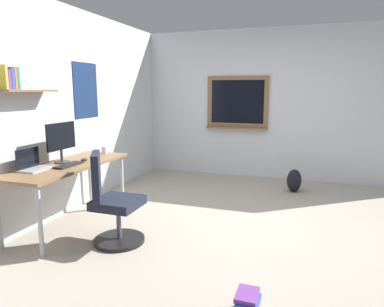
{
  "coord_description": "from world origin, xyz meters",
  "views": [
    {
      "loc": [
        -3.77,
        -0.51,
        1.56
      ],
      "look_at": [
        -0.14,
        0.72,
        0.85
      ],
      "focal_mm": 32.33,
      "sensor_mm": 36.0,
      "label": 1
    }
  ],
  "objects_px": {
    "office_chair": "(112,205)",
    "book_stack_on_floor": "(248,304)",
    "computer_mouse": "(84,160)",
    "coffee_mug": "(104,150)",
    "backpack": "(294,180)",
    "desk": "(68,170)",
    "monitor_primary": "(61,139)",
    "laptop": "(33,165)",
    "keyboard": "(69,165)"
  },
  "relations": [
    {
      "from": "computer_mouse",
      "to": "backpack",
      "type": "height_order",
      "value": "computer_mouse"
    },
    {
      "from": "laptop",
      "to": "monitor_primary",
      "type": "height_order",
      "value": "monitor_primary"
    },
    {
      "from": "office_chair",
      "to": "coffee_mug",
      "type": "distance_m",
      "value": 1.25
    },
    {
      "from": "computer_mouse",
      "to": "book_stack_on_floor",
      "type": "height_order",
      "value": "computer_mouse"
    },
    {
      "from": "desk",
      "to": "laptop",
      "type": "distance_m",
      "value": 0.41
    },
    {
      "from": "office_chair",
      "to": "laptop",
      "type": "distance_m",
      "value": 0.95
    },
    {
      "from": "office_chair",
      "to": "coffee_mug",
      "type": "xyz_separation_m",
      "value": [
        0.97,
        0.69,
        0.37
      ]
    },
    {
      "from": "desk",
      "to": "computer_mouse",
      "type": "xyz_separation_m",
      "value": [
        0.2,
        -0.08,
        0.09
      ]
    },
    {
      "from": "keyboard",
      "to": "book_stack_on_floor",
      "type": "bearing_deg",
      "value": -112.67
    },
    {
      "from": "book_stack_on_floor",
      "to": "laptop",
      "type": "bearing_deg",
      "value": 75.46
    },
    {
      "from": "book_stack_on_floor",
      "to": "keyboard",
      "type": "bearing_deg",
      "value": 67.33
    },
    {
      "from": "monitor_primary",
      "to": "book_stack_on_floor",
      "type": "xyz_separation_m",
      "value": [
        -1.02,
        -2.34,
        -0.92
      ]
    },
    {
      "from": "office_chair",
      "to": "backpack",
      "type": "distance_m",
      "value": 3.03
    },
    {
      "from": "computer_mouse",
      "to": "book_stack_on_floor",
      "type": "bearing_deg",
      "value": -118.69
    },
    {
      "from": "office_chair",
      "to": "book_stack_on_floor",
      "type": "height_order",
      "value": "office_chair"
    },
    {
      "from": "keyboard",
      "to": "computer_mouse",
      "type": "relative_size",
      "value": 3.56
    },
    {
      "from": "computer_mouse",
      "to": "coffee_mug",
      "type": "relative_size",
      "value": 1.13
    },
    {
      "from": "backpack",
      "to": "coffee_mug",
      "type": "bearing_deg",
      "value": 122.98
    },
    {
      "from": "computer_mouse",
      "to": "coffee_mug",
      "type": "height_order",
      "value": "coffee_mug"
    },
    {
      "from": "book_stack_on_floor",
      "to": "office_chair",
      "type": "bearing_deg",
      "value": 64.59
    },
    {
      "from": "office_chair",
      "to": "book_stack_on_floor",
      "type": "distance_m",
      "value": 1.72
    },
    {
      "from": "keyboard",
      "to": "coffee_mug",
      "type": "height_order",
      "value": "coffee_mug"
    },
    {
      "from": "monitor_primary",
      "to": "book_stack_on_floor",
      "type": "bearing_deg",
      "value": -113.64
    },
    {
      "from": "desk",
      "to": "coffee_mug",
      "type": "xyz_separation_m",
      "value": [
        0.71,
        -0.03,
        0.11
      ]
    },
    {
      "from": "keyboard",
      "to": "book_stack_on_floor",
      "type": "relative_size",
      "value": 1.51
    },
    {
      "from": "backpack",
      "to": "keyboard",
      "type": "bearing_deg",
      "value": 135.08
    },
    {
      "from": "monitor_primary",
      "to": "keyboard",
      "type": "relative_size",
      "value": 1.25
    },
    {
      "from": "desk",
      "to": "book_stack_on_floor",
      "type": "xyz_separation_m",
      "value": [
        -0.98,
        -2.24,
        -0.58
      ]
    },
    {
      "from": "monitor_primary",
      "to": "backpack",
      "type": "xyz_separation_m",
      "value": [
        2.21,
        -2.5,
        -0.83
      ]
    },
    {
      "from": "backpack",
      "to": "book_stack_on_floor",
      "type": "bearing_deg",
      "value": 177.1
    },
    {
      "from": "computer_mouse",
      "to": "desk",
      "type": "bearing_deg",
      "value": 158.64
    },
    {
      "from": "coffee_mug",
      "to": "backpack",
      "type": "height_order",
      "value": "coffee_mug"
    },
    {
      "from": "keyboard",
      "to": "backpack",
      "type": "bearing_deg",
      "value": -44.92
    },
    {
      "from": "desk",
      "to": "backpack",
      "type": "bearing_deg",
      "value": -46.87
    },
    {
      "from": "monitor_primary",
      "to": "computer_mouse",
      "type": "distance_m",
      "value": 0.35
    },
    {
      "from": "desk",
      "to": "laptop",
      "type": "height_order",
      "value": "laptop"
    },
    {
      "from": "monitor_primary",
      "to": "office_chair",
      "type": "bearing_deg",
      "value": -110.23
    },
    {
      "from": "keyboard",
      "to": "coffee_mug",
      "type": "bearing_deg",
      "value": 3.62
    },
    {
      "from": "laptop",
      "to": "backpack",
      "type": "height_order",
      "value": "laptop"
    },
    {
      "from": "coffee_mug",
      "to": "backpack",
      "type": "distance_m",
      "value": 2.9
    },
    {
      "from": "office_chair",
      "to": "coffee_mug",
      "type": "bearing_deg",
      "value": 35.42
    },
    {
      "from": "monitor_primary",
      "to": "backpack",
      "type": "height_order",
      "value": "monitor_primary"
    },
    {
      "from": "office_chair",
      "to": "coffee_mug",
      "type": "height_order",
      "value": "office_chair"
    },
    {
      "from": "computer_mouse",
      "to": "laptop",
      "type": "bearing_deg",
      "value": 158.11
    },
    {
      "from": "coffee_mug",
      "to": "laptop",
      "type": "bearing_deg",
      "value": 170.67
    },
    {
      "from": "computer_mouse",
      "to": "coffee_mug",
      "type": "distance_m",
      "value": 0.51
    },
    {
      "from": "monitor_primary",
      "to": "coffee_mug",
      "type": "height_order",
      "value": "monitor_primary"
    },
    {
      "from": "desk",
      "to": "office_chair",
      "type": "relative_size",
      "value": 1.7
    },
    {
      "from": "office_chair",
      "to": "computer_mouse",
      "type": "xyz_separation_m",
      "value": [
        0.46,
        0.64,
        0.34
      ]
    },
    {
      "from": "laptop",
      "to": "keyboard",
      "type": "relative_size",
      "value": 0.84
    }
  ]
}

